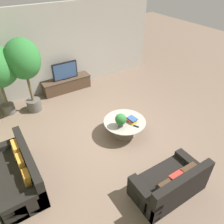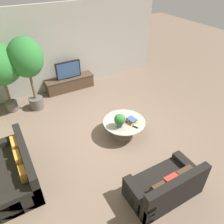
% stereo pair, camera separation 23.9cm
% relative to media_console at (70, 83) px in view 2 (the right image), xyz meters
% --- Properties ---
extents(ground_plane, '(24.00, 24.00, 0.00)m').
position_rel_media_console_xyz_m(ground_plane, '(0.12, -2.94, -0.25)').
color(ground_plane, brown).
extents(back_wall_stone, '(7.40, 0.12, 3.00)m').
position_rel_media_console_xyz_m(back_wall_stone, '(0.12, 0.32, 1.25)').
color(back_wall_stone, '#A39E93').
rests_on(back_wall_stone, ground).
extents(media_console, '(1.80, 0.50, 0.48)m').
position_rel_media_console_xyz_m(media_console, '(0.00, 0.00, 0.00)').
color(media_console, '#473323').
rests_on(media_console, ground).
extents(television, '(0.92, 0.13, 0.64)m').
position_rel_media_console_xyz_m(television, '(-0.00, -0.00, 0.54)').
color(television, black).
rests_on(television, media_console).
extents(coffee_table, '(1.18, 1.18, 0.45)m').
position_rel_media_console_xyz_m(coffee_table, '(0.39, -3.23, 0.07)').
color(coffee_table, '#756656').
rests_on(coffee_table, ground).
extents(couch_by_wall, '(0.84, 1.89, 0.84)m').
position_rel_media_console_xyz_m(couch_by_wall, '(-2.55, -3.33, 0.04)').
color(couch_by_wall, black).
rests_on(couch_by_wall, ground).
extents(couch_near_entry, '(1.54, 0.84, 0.84)m').
position_rel_media_console_xyz_m(couch_near_entry, '(0.09, -5.32, 0.04)').
color(couch_near_entry, black).
rests_on(couch_near_entry, ground).
extents(potted_palm_corner, '(1.02, 1.02, 2.38)m').
position_rel_media_console_xyz_m(potted_palm_corner, '(-1.43, -0.65, 1.43)').
color(potted_palm_corner, '#514C47').
rests_on(potted_palm_corner, ground).
extents(potted_plant_tabletop, '(0.31, 0.31, 0.39)m').
position_rel_media_console_xyz_m(potted_plant_tabletop, '(0.17, -3.35, 0.43)').
color(potted_plant_tabletop, '#514C47').
rests_on(potted_plant_tabletop, coffee_table).
extents(book_stack, '(0.27, 0.29, 0.11)m').
position_rel_media_console_xyz_m(book_stack, '(0.55, -3.34, 0.26)').
color(book_stack, gold).
rests_on(book_stack, coffee_table).
extents(remote_black, '(0.11, 0.16, 0.02)m').
position_rel_media_console_xyz_m(remote_black, '(0.51, -3.58, 0.22)').
color(remote_black, black).
rests_on(remote_black, coffee_table).
extents(remote_silver, '(0.13, 0.15, 0.02)m').
position_rel_media_console_xyz_m(remote_silver, '(0.35, -3.00, 0.22)').
color(remote_silver, gray).
rests_on(remote_silver, coffee_table).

